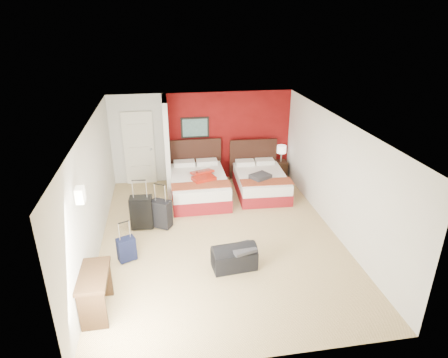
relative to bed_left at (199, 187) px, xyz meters
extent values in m
plane|color=#D9BF85|center=(0.25, -2.00, -0.30)|extent=(6.50, 6.50, 0.00)
cube|color=silver|center=(0.25, 1.25, 0.95)|extent=(5.00, 0.04, 2.50)
cube|color=silver|center=(-2.25, -2.00, 0.95)|extent=(0.04, 6.50, 2.50)
cube|color=black|center=(0.05, 1.19, 1.25)|extent=(0.78, 0.03, 0.58)
cube|color=white|center=(-2.13, -3.50, 1.60)|extent=(0.12, 0.20, 0.24)
cube|color=maroon|center=(1.00, 1.23, 0.95)|extent=(3.50, 0.04, 2.50)
cube|color=silver|center=(-0.75, 0.61, 0.95)|extent=(0.12, 1.20, 2.50)
cube|color=silver|center=(-1.50, 1.20, 0.72)|extent=(0.82, 0.06, 2.05)
cube|color=white|center=(0.00, 0.00, 0.00)|extent=(1.41, 2.02, 0.61)
cube|color=white|center=(1.65, 0.01, -0.03)|extent=(1.36, 1.88, 0.55)
cube|color=#A81D0E|center=(0.10, -0.10, 0.35)|extent=(0.77, 0.89, 0.09)
cube|color=#37383C|center=(1.55, -0.29, 0.30)|extent=(0.60, 0.57, 0.11)
cube|color=black|center=(2.48, 0.95, -0.05)|extent=(0.36, 0.36, 0.50)
cylinder|color=beige|center=(2.48, 0.95, 0.43)|extent=(0.35, 0.35, 0.47)
cube|color=black|center=(-1.41, -1.35, 0.06)|extent=(0.51, 0.34, 0.73)
cube|color=black|center=(-0.98, -1.39, 0.01)|extent=(0.50, 0.44, 0.63)
cube|color=black|center=(-1.67, -2.57, -0.07)|extent=(0.39, 0.32, 0.47)
cube|color=black|center=(0.34, -3.12, -0.10)|extent=(0.86, 0.52, 0.41)
cube|color=#35353A|center=(0.49, -3.17, 0.14)|extent=(0.53, 0.48, 0.06)
cube|color=black|center=(-2.04, -3.93, 0.07)|extent=(0.46, 0.91, 0.75)
camera|label=1|loc=(-0.82, -9.05, 4.15)|focal=30.85mm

